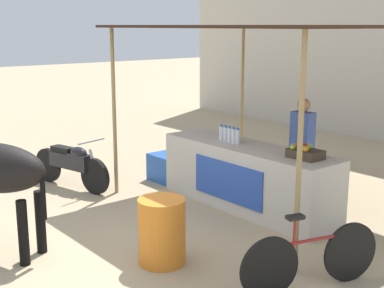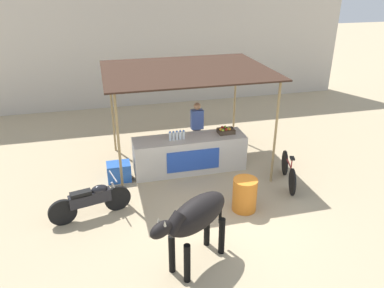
% 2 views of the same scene
% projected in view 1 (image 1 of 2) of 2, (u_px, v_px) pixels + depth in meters
% --- Properties ---
extents(ground_plane, '(60.00, 60.00, 0.00)m').
position_uv_depth(ground_plane, '(124.00, 244.00, 6.78)').
color(ground_plane, tan).
extents(stall_counter, '(3.00, 0.82, 0.96)m').
position_uv_depth(stall_counter, '(247.00, 177.00, 8.03)').
color(stall_counter, beige).
rests_on(stall_counter, ground).
extents(stall_awning, '(4.20, 3.20, 2.71)m').
position_uv_depth(stall_awning, '(265.00, 33.00, 7.76)').
color(stall_awning, '#382319').
rests_on(stall_awning, ground).
extents(water_bottle_row, '(0.43, 0.07, 0.25)m').
position_uv_depth(water_bottle_row, '(229.00, 135.00, 8.14)').
color(water_bottle_row, silver).
rests_on(water_bottle_row, stall_counter).
extents(fruit_crate, '(0.44, 0.32, 0.18)m').
position_uv_depth(fruit_crate, '(305.00, 153.00, 7.17)').
color(fruit_crate, '#3F3326').
rests_on(fruit_crate, stall_counter).
extents(vendor_behind_counter, '(0.34, 0.22, 1.65)m').
position_uv_depth(vendor_behind_counter, '(302.00, 150.00, 8.11)').
color(vendor_behind_counter, '#383842').
rests_on(vendor_behind_counter, ground).
extents(cooler_box, '(0.60, 0.44, 0.48)m').
position_uv_depth(cooler_box, '(166.00, 168.00, 9.47)').
color(cooler_box, blue).
rests_on(cooler_box, ground).
extents(water_barrel, '(0.55, 0.55, 0.77)m').
position_uv_depth(water_barrel, '(162.00, 231.00, 6.16)').
color(water_barrel, orange).
rests_on(water_barrel, ground).
extents(motorcycle_parked, '(1.77, 0.64, 0.90)m').
position_uv_depth(motorcycle_parked, '(71.00, 163.00, 9.02)').
color(motorcycle_parked, black).
rests_on(motorcycle_parked, ground).
extents(bicycle_leaning, '(0.51, 1.60, 0.85)m').
position_uv_depth(bicycle_leaning, '(311.00, 258.00, 5.54)').
color(bicycle_leaning, black).
rests_on(bicycle_leaning, ground).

